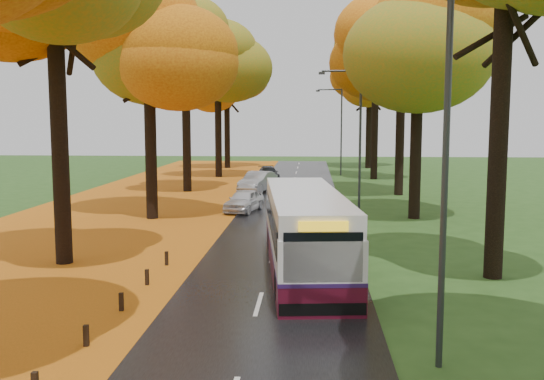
# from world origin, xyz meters

# --- Properties ---
(road) EXTENTS (6.50, 90.00, 0.04)m
(road) POSITION_xyz_m (0.00, 25.00, 0.02)
(road) COLOR black
(road) RESTS_ON ground
(centre_line) EXTENTS (0.12, 90.00, 0.01)m
(centre_line) POSITION_xyz_m (0.00, 25.00, 0.04)
(centre_line) COLOR silver
(centre_line) RESTS_ON road
(leaf_verge) EXTENTS (12.00, 90.00, 0.02)m
(leaf_verge) POSITION_xyz_m (-9.00, 25.00, 0.01)
(leaf_verge) COLOR #9C530E
(leaf_verge) RESTS_ON ground
(leaf_drift) EXTENTS (0.90, 90.00, 0.01)m
(leaf_drift) POSITION_xyz_m (-3.05, 25.00, 0.04)
(leaf_drift) COLOR orange
(leaf_drift) RESTS_ON road
(trees_left) EXTENTS (9.20, 74.00, 13.88)m
(trees_left) POSITION_xyz_m (-7.18, 27.06, 9.53)
(trees_left) COLOR black
(trees_left) RESTS_ON ground
(trees_right) EXTENTS (9.30, 74.20, 13.96)m
(trees_right) POSITION_xyz_m (7.19, 26.91, 9.69)
(trees_right) COLOR black
(trees_right) RESTS_ON ground
(streetlamp_near) EXTENTS (2.45, 0.18, 8.00)m
(streetlamp_near) POSITION_xyz_m (3.95, 8.00, 4.71)
(streetlamp_near) COLOR #333538
(streetlamp_near) RESTS_ON ground
(streetlamp_mid) EXTENTS (2.45, 0.18, 8.00)m
(streetlamp_mid) POSITION_xyz_m (3.95, 30.00, 4.71)
(streetlamp_mid) COLOR #333538
(streetlamp_mid) RESTS_ON ground
(streetlamp_far) EXTENTS (2.45, 0.18, 8.00)m
(streetlamp_far) POSITION_xyz_m (3.95, 52.00, 4.71)
(streetlamp_far) COLOR #333538
(streetlamp_far) RESTS_ON ground
(bus) EXTENTS (3.41, 10.54, 2.72)m
(bus) POSITION_xyz_m (1.26, 15.90, 1.47)
(bus) COLOR #490B1C
(bus) RESTS_ON road
(car_white) EXTENTS (2.27, 3.90, 1.25)m
(car_white) POSITION_xyz_m (-2.31, 29.01, 0.66)
(car_white) COLOR silver
(car_white) RESTS_ON road
(car_silver) EXTENTS (2.65, 4.65, 1.45)m
(car_silver) POSITION_xyz_m (-2.35, 38.27, 0.76)
(car_silver) COLOR #929499
(car_silver) RESTS_ON road
(car_dark) EXTENTS (2.29, 4.12, 1.13)m
(car_dark) POSITION_xyz_m (-2.20, 46.65, 0.60)
(car_dark) COLOR black
(car_dark) RESTS_ON road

